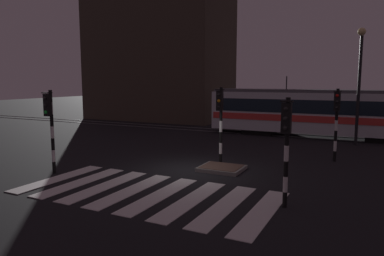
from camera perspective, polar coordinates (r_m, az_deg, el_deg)
ground_plane at (r=15.54m, az=-0.33°, el=-6.80°), size 120.00×120.00×0.00m
rail_near at (r=26.13m, az=10.98°, el=-1.06°), size 80.00×0.12×0.03m
rail_far at (r=27.51m, az=11.76°, el=-0.66°), size 80.00×0.12×0.03m
crosswalk_zebra at (r=12.68m, az=-7.36°, el=-10.12°), size 8.96×4.37×0.02m
traffic_island at (r=15.66m, az=4.73°, el=-6.38°), size 1.82×1.55×0.18m
traffic_light_corner_far_right at (r=18.21m, az=21.97°, el=2.09°), size 0.36×0.42×3.48m
traffic_light_corner_near_left at (r=15.74m, az=-21.62°, el=1.33°), size 0.36×0.42×3.47m
traffic_light_median_centre at (r=16.26m, az=4.51°, el=2.21°), size 0.36×0.42×3.55m
traffic_light_corner_near_right at (r=10.99m, az=14.74°, el=-1.24°), size 0.36×0.42×3.35m
street_lamp_trackside_right at (r=23.10m, az=25.06°, el=8.00°), size 0.44×1.21×6.76m
tram at (r=25.94m, az=19.41°, el=2.44°), size 14.90×2.58×4.15m
building_backdrop at (r=37.41m, az=-5.13°, el=11.95°), size 13.63×8.00×13.55m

